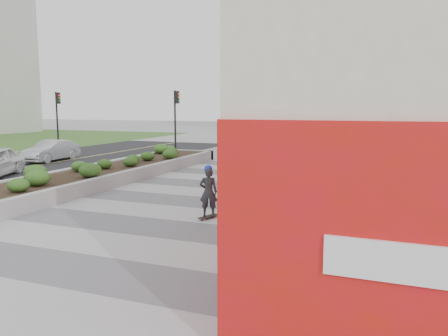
% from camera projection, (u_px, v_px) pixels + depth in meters
% --- Properties ---
extents(ground, '(160.00, 160.00, 0.00)m').
position_uv_depth(ground, '(105.00, 247.00, 9.89)').
color(ground, gray).
rests_on(ground, ground).
extents(walkway, '(8.00, 36.00, 0.01)m').
position_uv_depth(walkway, '(169.00, 216.00, 12.66)').
color(walkway, '#A8A8AD').
rests_on(walkway, ground).
extents(building, '(6.04, 24.08, 8.00)m').
position_uv_depth(building, '(427.00, 83.00, 15.13)').
color(building, beige).
rests_on(building, ground).
extents(planter, '(3.00, 18.00, 0.90)m').
position_uv_depth(planter, '(98.00, 172.00, 18.26)').
color(planter, '#9E9EA0').
rests_on(planter, ground).
extents(traffic_signal_near, '(0.33, 0.28, 4.20)m').
position_uv_depth(traffic_signal_near, '(176.00, 113.00, 28.25)').
color(traffic_signal_near, black).
rests_on(traffic_signal_near, ground).
extents(traffic_signal_far, '(0.33, 0.28, 4.20)m').
position_uv_depth(traffic_signal_far, '(58.00, 112.00, 31.08)').
color(traffic_signal_far, black).
rests_on(traffic_signal_far, ground).
extents(distant_bldg_north_l, '(16.00, 12.00, 20.00)m').
position_uv_depth(distant_bldg_north_l, '(313.00, 57.00, 61.07)').
color(distant_bldg_north_l, '#ADAAA3').
rests_on(distant_bldg_north_l, ground).
extents(manhole_cover, '(0.44, 0.44, 0.01)m').
position_uv_depth(manhole_cover, '(184.00, 218.00, 12.48)').
color(manhole_cover, '#595654').
rests_on(manhole_cover, ground).
extents(skateboarder, '(0.59, 0.75, 1.54)m').
position_uv_depth(skateboarder, '(208.00, 192.00, 12.27)').
color(skateboarder, beige).
rests_on(skateboarder, ground).
extents(car_silver, '(1.50, 3.78, 1.22)m').
position_uv_depth(car_silver, '(51.00, 151.00, 25.34)').
color(car_silver, '#B4B7BC').
rests_on(car_silver, ground).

